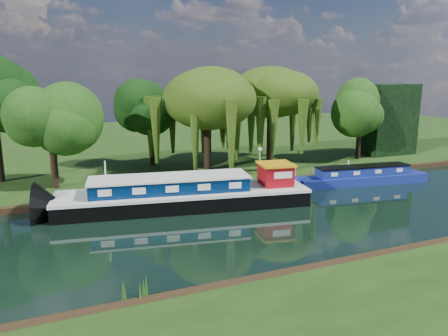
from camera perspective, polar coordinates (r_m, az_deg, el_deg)
name	(u,v)px	position (r m, az deg, el deg)	size (l,w,h in m)	color
ground	(321,211)	(32.22, 12.57, -5.55)	(120.00, 120.00, 0.00)	black
far_bank	(180,141)	(62.29, -5.75, 3.53)	(120.00, 52.00, 0.45)	#16360E
dutch_barge	(186,194)	(32.36, -4.98, -3.43)	(18.84, 7.18, 3.88)	black
narrowboat	(362,177)	(40.83, 17.61, -1.11)	(12.46, 3.67, 1.79)	navy
red_dinghy	(212,199)	(34.45, -1.52, -4.07)	(2.29, 3.20, 0.66)	maroon
willow_left	(207,100)	(41.27, -2.19, 8.90)	(7.82, 7.82, 9.37)	black
willow_right	(271,100)	(45.13, 6.15, 8.87)	(7.42, 7.42, 9.04)	black
tree_far_left	(50,119)	(37.67, -21.75, 5.94)	(5.12, 5.12, 8.25)	black
tree_far_mid	(151,111)	(44.82, -9.50, 7.33)	(4.86, 4.86, 7.95)	black
tree_far_right	(361,112)	(49.74, 17.40, 7.05)	(4.58, 4.58, 7.50)	black
conifer_hedge	(389,120)	(53.94, 20.79, 5.94)	(6.00, 3.00, 8.00)	black
lamppost	(260,153)	(40.59, 4.75, 1.93)	(0.36, 0.36, 2.56)	silver
mooring_posts	(261,174)	(38.61, 4.83, -0.84)	(19.16, 0.16, 1.00)	silver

